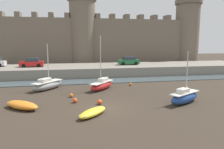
# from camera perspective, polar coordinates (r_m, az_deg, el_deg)

# --- Properties ---
(ground_plane) EXTENTS (160.00, 160.00, 0.00)m
(ground_plane) POSITION_cam_1_polar(r_m,az_deg,el_deg) (21.14, -2.22, -8.80)
(ground_plane) COLOR #382D23
(water_channel) EXTENTS (80.00, 4.50, 0.10)m
(water_channel) POSITION_cam_1_polar(r_m,az_deg,el_deg) (34.72, -5.73, -1.76)
(water_channel) COLOR #47565B
(water_channel) RESTS_ON ground
(quay_road) EXTENTS (64.83, 10.00, 1.73)m
(quay_road) POSITION_cam_1_polar(r_m,az_deg,el_deg) (41.73, -6.65, 1.14)
(quay_road) COLOR gray
(quay_road) RESTS_ON ground
(castle) EXTENTS (59.43, 6.61, 19.37)m
(castle) POSITION_cam_1_polar(r_m,az_deg,el_deg) (51.96, -7.66, 9.50)
(castle) COLOR #706354
(castle) RESTS_ON ground
(rowboat_midflat_left) EXTENTS (3.96, 3.65, 0.72)m
(rowboat_midflat_left) POSITION_cam_1_polar(r_m,az_deg,el_deg) (22.53, -22.47, -7.37)
(rowboat_midflat_left) COLOR orange
(rowboat_midflat_left) RESTS_ON ground
(sailboat_near_channel_left) EXTENTS (4.38, 4.85, 6.00)m
(sailboat_near_channel_left) POSITION_cam_1_polar(r_m,az_deg,el_deg) (30.00, -16.52, -2.60)
(sailboat_near_channel_left) COLOR gray
(sailboat_near_channel_left) RESTS_ON ground
(sailboat_midflat_centre) EXTENTS (4.53, 3.33, 5.36)m
(sailboat_midflat_centre) POSITION_cam_1_polar(r_m,az_deg,el_deg) (23.78, 18.42, -5.59)
(sailboat_midflat_centre) COLOR #234793
(sailboat_midflat_centre) RESTS_ON ground
(sailboat_foreground_right) EXTENTS (4.13, 4.55, 7.05)m
(sailboat_foreground_right) POSITION_cam_1_polar(r_m,az_deg,el_deg) (28.79, -2.67, -2.75)
(sailboat_foreground_right) COLOR red
(sailboat_foreground_right) RESTS_ON ground
(rowboat_midflat_right) EXTENTS (3.17, 3.27, 0.60)m
(rowboat_midflat_right) POSITION_cam_1_polar(r_m,az_deg,el_deg) (19.09, -5.06, -9.78)
(rowboat_midflat_right) COLOR yellow
(rowboat_midflat_right) RESTS_ON ground
(mooring_buoy_off_centre) EXTENTS (0.50, 0.50, 0.50)m
(mooring_buoy_off_centre) POSITION_cam_1_polar(r_m,az_deg,el_deg) (22.33, -3.26, -7.17)
(mooring_buoy_off_centre) COLOR #E04C1E
(mooring_buoy_off_centre) RESTS_ON ground
(mooring_buoy_near_shore) EXTENTS (0.44, 0.44, 0.44)m
(mooring_buoy_near_shore) POSITION_cam_1_polar(r_m,az_deg,el_deg) (25.44, -10.61, -5.38)
(mooring_buoy_near_shore) COLOR orange
(mooring_buoy_near_shore) RESTS_ON ground
(mooring_buoy_near_channel) EXTENTS (0.49, 0.49, 0.49)m
(mooring_buoy_near_channel) POSITION_cam_1_polar(r_m,az_deg,el_deg) (23.14, -9.64, -6.72)
(mooring_buoy_near_channel) COLOR #E04C1E
(mooring_buoy_near_channel) RESTS_ON ground
(mooring_buoy_mid_mud) EXTENTS (0.40, 0.40, 0.40)m
(mooring_buoy_mid_mud) POSITION_cam_1_polar(r_m,az_deg,el_deg) (31.55, 4.86, -2.54)
(mooring_buoy_mid_mud) COLOR orange
(mooring_buoy_mid_mud) RESTS_ON ground
(car_quay_west) EXTENTS (4.11, 1.89, 1.62)m
(car_quay_west) POSITION_cam_1_polar(r_m,az_deg,el_deg) (42.98, 4.39, 3.60)
(car_quay_west) COLOR #1E6638
(car_quay_west) RESTS_ON quay_road
(car_quay_east) EXTENTS (4.11, 1.89, 1.62)m
(car_quay_east) POSITION_cam_1_polar(r_m,az_deg,el_deg) (41.92, -20.17, 2.96)
(car_quay_east) COLOR red
(car_quay_east) RESTS_ON quay_road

